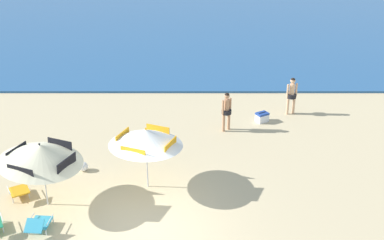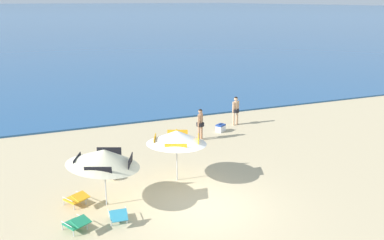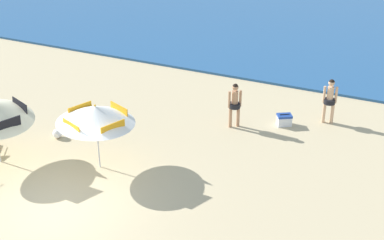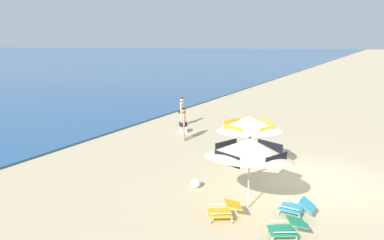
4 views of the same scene
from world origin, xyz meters
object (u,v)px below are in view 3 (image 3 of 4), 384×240
(beach_umbrella_striped_second, at_px, (96,115))
(cooler_box, at_px, (284,120))
(person_standing_beside, at_px, (235,102))
(beach_ball, at_px, (57,133))
(person_standing_near_shore, at_px, (330,98))

(beach_umbrella_striped_second, distance_m, cooler_box, 6.78)
(person_standing_beside, height_order, beach_ball, person_standing_beside)
(person_standing_near_shore, relative_size, person_standing_beside, 1.02)
(person_standing_near_shore, height_order, person_standing_beside, person_standing_near_shore)
(beach_umbrella_striped_second, height_order, cooler_box, beach_umbrella_striped_second)
(cooler_box, xyz_separation_m, beach_ball, (-6.61, -3.98, -0.04))
(beach_umbrella_striped_second, height_order, person_standing_beside, beach_umbrella_striped_second)
(beach_umbrella_striped_second, bearing_deg, beach_ball, 156.54)
(beach_umbrella_striped_second, bearing_deg, person_standing_beside, 56.18)
(person_standing_beside, relative_size, beach_ball, 5.03)
(person_standing_beside, distance_m, beach_ball, 6.03)
(person_standing_near_shore, bearing_deg, cooler_box, -148.32)
(person_standing_beside, bearing_deg, cooler_box, 27.74)
(person_standing_beside, bearing_deg, beach_ball, -148.02)
(beach_ball, bearing_deg, person_standing_near_shore, 31.13)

